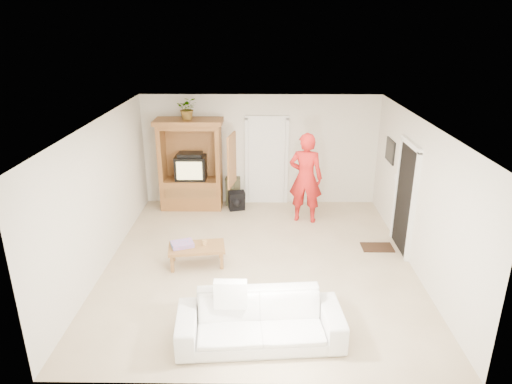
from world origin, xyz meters
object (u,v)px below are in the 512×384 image
(armoire, at_px, (192,170))
(sofa, at_px, (260,320))
(coffee_table, at_px, (197,249))
(man, at_px, (306,178))

(armoire, height_order, sofa, armoire)
(armoire, relative_size, sofa, 0.94)
(sofa, relative_size, coffee_table, 2.11)
(coffee_table, bearing_deg, armoire, 91.21)
(man, height_order, sofa, man)
(sofa, height_order, coffee_table, sofa)
(man, bearing_deg, armoire, -3.76)
(armoire, height_order, man, armoire)
(sofa, bearing_deg, coffee_table, 114.06)
(man, height_order, coffee_table, man)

